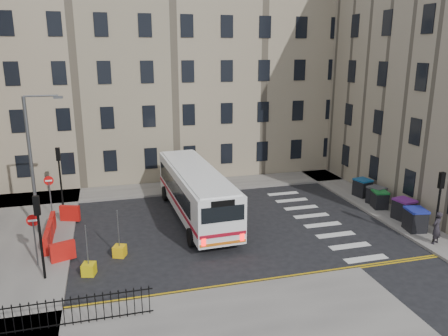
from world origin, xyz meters
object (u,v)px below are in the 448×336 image
bus (196,191)px  pedestrian (437,228)px  bollard_chevron (120,251)px  wheelie_bin_d (376,195)px  wheelie_bin_a (415,220)px  wheelie_bin_c (380,199)px  bollard_yellow (89,269)px  streetlamp (31,164)px  wheelie_bin_b (404,209)px  wheelie_bin_e (362,188)px

bus → pedestrian: size_ratio=6.37×
bus → bollard_chevron: (-5.05, -4.41, -1.54)m
wheelie_bin_d → bollard_chevron: bearing=172.0°
wheelie_bin_a → wheelie_bin_c: size_ratio=1.12×
bollard_yellow → bus: bearing=42.6°
wheelie_bin_a → bollard_yellow: wheelie_bin_a is taller
streetlamp → bus: bearing=0.7°
wheelie_bin_d → bollard_yellow: (-19.24, -4.95, -0.47)m
wheelie_bin_a → bollard_chevron: wheelie_bin_a is taller
bollard_yellow → bollard_chevron: size_ratio=1.00×
wheelie_bin_b → bollard_chevron: size_ratio=2.31×
wheelie_bin_c → bollard_chevron: 17.65m
wheelie_bin_a → bollard_yellow: (-18.71, -0.20, -0.54)m
bollard_yellow → bollard_chevron: bearing=47.2°
wheelie_bin_e → bollard_chevron: wheelie_bin_e is taller
wheelie_bin_b → bollard_yellow: 19.31m
streetlamp → wheelie_bin_b: size_ratio=5.86×
pedestrian → bollard_chevron: size_ratio=3.11×
pedestrian → bus: bearing=-55.2°
bus → bollard_yellow: 9.08m
bus → wheelie_bin_d: bus is taller
wheelie_bin_b → wheelie_bin_e: size_ratio=1.03×
streetlamp → wheelie_bin_d: bearing=-2.5°
bus → pedestrian: 14.30m
bus → wheelie_bin_d: (12.67, -1.11, -1.08)m
streetlamp → wheelie_bin_a: size_ratio=5.82×
wheelie_bin_d → streetlamp: bearing=158.9°
bollard_chevron → pedestrian: bearing=-11.0°
wheelie_bin_a → bollard_chevron: (-17.19, 1.45, -0.54)m
wheelie_bin_c → pedestrian: pedestrian is taller
wheelie_bin_b → wheelie_bin_d: 3.04m
bus → wheelie_bin_a: bus is taller
wheelie_bin_c → bollard_yellow: (-18.99, -4.15, -0.45)m
wheelie_bin_a → pedestrian: (-0.13, -1.87, 0.25)m
bus → wheelie_bin_c: (12.41, -1.90, -1.09)m
wheelie_bin_a → wheelie_bin_b: bearing=83.9°
pedestrian → wheelie_bin_a: bearing=-116.3°
bollard_yellow → streetlamp: bearing=116.8°
wheelie_bin_b → wheelie_bin_c: wheelie_bin_b is taller
wheelie_bin_e → pedestrian: bearing=-105.7°
wheelie_bin_a → wheelie_bin_e: 6.50m
wheelie_bin_e → wheelie_bin_d: bearing=-101.3°
wheelie_bin_a → wheelie_bin_d: wheelie_bin_a is taller
streetlamp → wheelie_bin_e: size_ratio=6.06×
wheelie_bin_a → wheelie_bin_b: size_ratio=1.01×
wheelie_bin_d → bollard_chevron: wheelie_bin_d is taller
streetlamp → bus: 9.90m
bus → bollard_yellow: (-6.58, -6.06, -1.54)m
wheelie_bin_d → pedestrian: size_ratio=0.73×
streetlamp → pedestrian: streetlamp is taller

